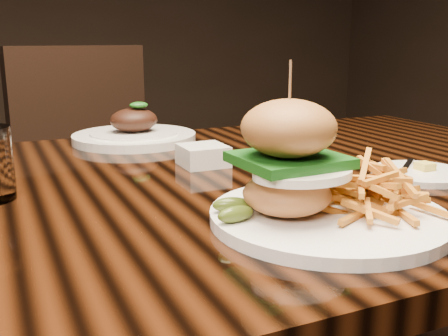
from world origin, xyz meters
name	(u,v)px	position (x,y,z in m)	size (l,w,h in m)	color
dining_table	(184,225)	(0.00, 0.00, 0.67)	(1.60, 0.90, 0.75)	black
burger_plate	(323,183)	(0.09, -0.26, 0.80)	(0.29, 0.29, 0.20)	white
side_saucer	(419,173)	(0.36, -0.14, 0.76)	(0.15, 0.15, 0.02)	white
ramekin	(203,155)	(0.07, 0.08, 0.77)	(0.08, 0.08, 0.04)	white
far_dish	(134,134)	(0.01, 0.35, 0.77)	(0.27, 0.27, 0.09)	white
chair_far	(98,177)	(0.03, 0.89, 0.54)	(0.55, 0.56, 0.95)	black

